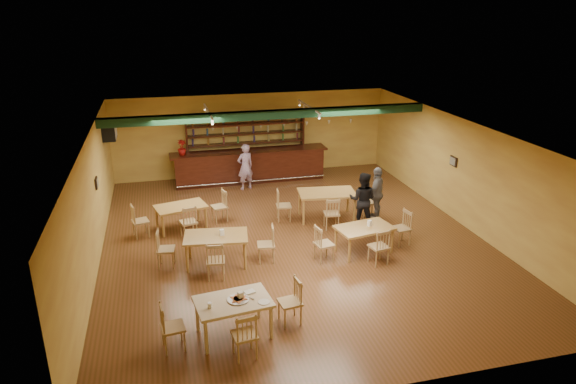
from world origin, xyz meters
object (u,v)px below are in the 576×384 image
object	(u,v)px
dining_table_b	(326,205)
patron_bar	(245,167)
near_table	(234,318)
dining_table_a	(181,217)
dining_table_c	(216,250)
bar_counter	(250,166)
dining_table_d	(364,240)
patron_right_a	(363,200)

from	to	relation	value
dining_table_b	patron_bar	world-z (taller)	patron_bar
near_table	dining_table_a	bearing A→B (deg)	89.96
dining_table_c	patron_bar	distance (m)	5.50
bar_counter	patron_bar	world-z (taller)	patron_bar
dining_table_a	near_table	distance (m)	5.41
dining_table_d	near_table	bearing A→B (deg)	-154.36
bar_counter	dining_table_d	size ratio (longest dim) A/B	3.95
bar_counter	patron_bar	bearing A→B (deg)	-109.84
dining_table_c	patron_bar	xyz separation A→B (m)	(1.62, 5.24, 0.42)
dining_table_b	bar_counter	bearing A→B (deg)	119.12
near_table	patron_bar	distance (m)	8.40
dining_table_d	patron_bar	bearing A→B (deg)	100.82
dining_table_a	patron_bar	world-z (taller)	patron_bar
dining_table_a	near_table	xyz separation A→B (m)	(0.69, -5.36, 0.03)
dining_table_b	dining_table_c	size ratio (longest dim) A/B	1.08
dining_table_c	patron_bar	world-z (taller)	patron_bar
dining_table_d	patron_bar	distance (m)	5.93
dining_table_d	near_table	size ratio (longest dim) A/B	1.00
dining_table_b	patron_bar	distance (m)	3.69
dining_table_d	patron_bar	world-z (taller)	patron_bar
bar_counter	near_table	bearing A→B (deg)	-102.11
bar_counter	patron_bar	size ratio (longest dim) A/B	3.49
bar_counter	dining_table_c	xyz separation A→B (m)	(-1.92, -6.06, -0.18)
dining_table_a	patron_bar	distance (m)	3.72
bar_counter	dining_table_c	bearing A→B (deg)	-107.56
dining_table_d	near_table	distance (m)	4.63
dining_table_d	patron_bar	size ratio (longest dim) A/B	0.88
patron_right_a	dining_table_a	bearing A→B (deg)	17.43
dining_table_b	dining_table_c	bearing A→B (deg)	-141.88
dining_table_a	dining_table_d	xyz separation A→B (m)	(4.45, -2.66, 0.01)
dining_table_d	bar_counter	bearing A→B (deg)	95.84
dining_table_c	patron_right_a	distance (m)	4.52
near_table	patron_right_a	distance (m)	6.11
patron_right_a	dining_table_c	bearing A→B (deg)	46.30
dining_table_a	dining_table_b	world-z (taller)	dining_table_b
dining_table_a	dining_table_c	xyz separation A→B (m)	(0.71, -2.38, 0.03)
bar_counter	dining_table_c	world-z (taller)	bar_counter
near_table	patron_bar	world-z (taller)	patron_bar
dining_table_c	near_table	distance (m)	2.99
dining_table_d	dining_table_a	bearing A→B (deg)	139.01
dining_table_c	dining_table_d	size ratio (longest dim) A/B	1.08
dining_table_b	dining_table_d	xyz separation A→B (m)	(0.22, -2.38, -0.06)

